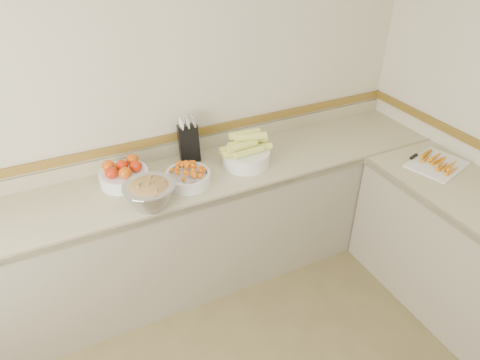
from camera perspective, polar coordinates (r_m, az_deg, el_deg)
name	(u,v)px	position (r m, az deg, el deg)	size (l,w,h in m)	color
back_wall	(150,107)	(2.96, -11.86, 9.48)	(4.00, 4.00, 0.00)	beige
counter_back	(176,233)	(3.13, -8.47, -6.97)	(4.00, 0.65, 1.08)	tan
knife_block	(189,142)	(3.04, -6.86, 5.06)	(0.17, 0.19, 0.33)	black
tomato_bowl	(124,174)	(2.88, -15.24, 0.77)	(0.32, 0.32, 0.16)	white
cherry_tomato_bowl	(188,176)	(2.80, -7.00, 0.53)	(0.30, 0.30, 0.16)	white
corn_bowl	(246,153)	(2.97, 0.80, 3.61)	(0.37, 0.33, 0.25)	white
rhubarb_bowl	(150,193)	(2.61, -11.96, -1.70)	(0.32, 0.32, 0.18)	#B2B2BA
cutting_board	(437,163)	(3.30, 24.76, 2.09)	(0.46, 0.41, 0.06)	white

